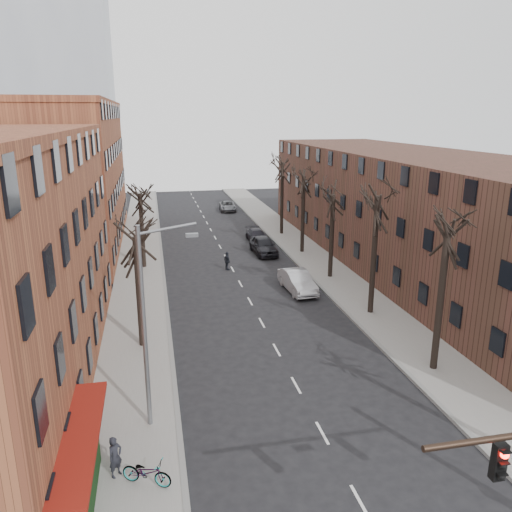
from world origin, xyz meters
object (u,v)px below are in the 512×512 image
silver_sedan (297,281)px  parked_car_mid (257,236)px  pedestrian_a (115,457)px  bicycle (147,472)px  parked_car_near (264,245)px

silver_sedan → parked_car_mid: (0.17, 15.98, -0.17)m
silver_sedan → parked_car_mid: bearing=85.5°
pedestrian_a → bicycle: (1.12, -0.70, -0.30)m
parked_car_mid → pedestrian_a: pedestrian_a is taller
parked_car_near → bicycle: parked_car_near is taller
parked_car_mid → pedestrian_a: (-12.61, -34.46, 0.32)m
pedestrian_a → parked_car_mid: bearing=25.2°
parked_car_near → bicycle: 32.15m
parked_car_mid → bicycle: size_ratio=2.29×
silver_sedan → pedestrian_a: pedestrian_a is taller
parked_car_near → bicycle: bearing=-112.6°
parked_car_near → pedestrian_a: 31.91m
silver_sedan → bicycle: (-11.32, -19.17, -0.15)m
parked_car_mid → silver_sedan: bearing=-92.4°
silver_sedan → bicycle: silver_sedan is taller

